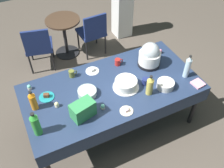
{
  "coord_description": "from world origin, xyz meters",
  "views": [
    {
      "loc": [
        -0.95,
        -1.96,
        2.99
      ],
      "look_at": [
        0.0,
        0.0,
        0.8
      ],
      "focal_mm": 40.34,
      "sensor_mm": 36.0,
      "label": 1
    }
  ],
  "objects_px": {
    "cupcake_vanilla": "(57,105)",
    "round_cafe_table": "(64,31)",
    "potluck_table": "(112,90)",
    "soda_bottle_water": "(188,67)",
    "dessert_plate_teal": "(47,96)",
    "soda_carton": "(83,110)",
    "maroon_chair_right": "(93,31)",
    "coffee_mug_olive": "(72,74)",
    "water_cooler": "(122,8)",
    "frosted_layer_cake": "(126,84)",
    "cupcake_lemon": "(29,87)",
    "coffee_mug_navy": "(146,81)",
    "glass_salad_bowl": "(87,92)",
    "soda_bottle_lime_soda": "(36,124)",
    "cupcake_cocoa": "(160,51)",
    "ceramic_snack_bowl": "(165,85)",
    "soda_bottle_ginger_ale": "(150,86)",
    "maroon_chair_left": "(38,45)",
    "soda_bottle_orange_juice": "(33,101)",
    "cupcake_mint": "(103,107)",
    "coffee_mug_red": "(118,62)",
    "slow_cooker": "(150,55)",
    "dessert_plate_white": "(92,71)",
    "dessert_plate_cream": "(126,111)"
  },
  "relations": [
    {
      "from": "cupcake_vanilla",
      "to": "round_cafe_table",
      "type": "distance_m",
      "value": 1.99
    },
    {
      "from": "potluck_table",
      "to": "soda_bottle_water",
      "type": "xyz_separation_m",
      "value": [
        0.94,
        -0.24,
        0.22
      ]
    },
    {
      "from": "dessert_plate_teal",
      "to": "cupcake_vanilla",
      "type": "relative_size",
      "value": 2.7
    },
    {
      "from": "soda_carton",
      "to": "maroon_chair_right",
      "type": "height_order",
      "value": "soda_carton"
    },
    {
      "from": "soda_bottle_water",
      "to": "coffee_mug_olive",
      "type": "distance_m",
      "value": 1.47
    },
    {
      "from": "soda_carton",
      "to": "water_cooler",
      "type": "distance_m",
      "value": 2.8
    },
    {
      "from": "frosted_layer_cake",
      "to": "maroon_chair_right",
      "type": "xyz_separation_m",
      "value": [
        0.25,
        1.71,
        -0.32
      ]
    },
    {
      "from": "cupcake_lemon",
      "to": "coffee_mug_navy",
      "type": "relative_size",
      "value": 0.53
    },
    {
      "from": "glass_salad_bowl",
      "to": "cupcake_vanilla",
      "type": "distance_m",
      "value": 0.39
    },
    {
      "from": "frosted_layer_cake",
      "to": "soda_bottle_lime_soda",
      "type": "bearing_deg",
      "value": -170.65
    },
    {
      "from": "cupcake_cocoa",
      "to": "round_cafe_table",
      "type": "bearing_deg",
      "value": 122.02
    },
    {
      "from": "soda_bottle_water",
      "to": "soda_carton",
      "type": "relative_size",
      "value": 1.29
    },
    {
      "from": "round_cafe_table",
      "to": "soda_bottle_lime_soda",
      "type": "bearing_deg",
      "value": -113.91
    },
    {
      "from": "soda_bottle_lime_soda",
      "to": "soda_bottle_water",
      "type": "distance_m",
      "value": 1.93
    },
    {
      "from": "ceramic_snack_bowl",
      "to": "dessert_plate_teal",
      "type": "height_order",
      "value": "ceramic_snack_bowl"
    },
    {
      "from": "soda_bottle_ginger_ale",
      "to": "round_cafe_table",
      "type": "relative_size",
      "value": 0.39
    },
    {
      "from": "maroon_chair_left",
      "to": "maroon_chair_right",
      "type": "bearing_deg",
      "value": -0.11
    },
    {
      "from": "soda_bottle_orange_juice",
      "to": "soda_carton",
      "type": "distance_m",
      "value": 0.57
    },
    {
      "from": "cupcake_cocoa",
      "to": "cupcake_mint",
      "type": "distance_m",
      "value": 1.29
    },
    {
      "from": "soda_bottle_ginger_ale",
      "to": "coffee_mug_red",
      "type": "distance_m",
      "value": 0.65
    },
    {
      "from": "slow_cooker",
      "to": "ceramic_snack_bowl",
      "type": "height_order",
      "value": "slow_cooker"
    },
    {
      "from": "coffee_mug_red",
      "to": "soda_carton",
      "type": "distance_m",
      "value": 0.96
    },
    {
      "from": "slow_cooker",
      "to": "soda_bottle_water",
      "type": "distance_m",
      "value": 0.51
    },
    {
      "from": "ceramic_snack_bowl",
      "to": "cupcake_mint",
      "type": "bearing_deg",
      "value": 178.4
    },
    {
      "from": "potluck_table",
      "to": "water_cooler",
      "type": "relative_size",
      "value": 1.77
    },
    {
      "from": "coffee_mug_navy",
      "to": "coffee_mug_olive",
      "type": "xyz_separation_m",
      "value": [
        -0.78,
        0.53,
        0.01
      ]
    },
    {
      "from": "coffee_mug_red",
      "to": "round_cafe_table",
      "type": "distance_m",
      "value": 1.56
    },
    {
      "from": "soda_bottle_lime_soda",
      "to": "dessert_plate_teal",
      "type": "bearing_deg",
      "value": 64.88
    },
    {
      "from": "soda_bottle_lime_soda",
      "to": "ceramic_snack_bowl",
      "type": "bearing_deg",
      "value": -0.77
    },
    {
      "from": "coffee_mug_navy",
      "to": "maroon_chair_left",
      "type": "distance_m",
      "value": 2.03
    },
    {
      "from": "soda_bottle_lime_soda",
      "to": "coffee_mug_red",
      "type": "xyz_separation_m",
      "value": [
        1.25,
        0.62,
        -0.1
      ]
    },
    {
      "from": "dessert_plate_teal",
      "to": "soda_bottle_orange_juice",
      "type": "relative_size",
      "value": 0.66
    },
    {
      "from": "coffee_mug_navy",
      "to": "cupcake_vanilla",
      "type": "bearing_deg",
      "value": 173.68
    },
    {
      "from": "soda_bottle_orange_juice",
      "to": "coffee_mug_olive",
      "type": "height_order",
      "value": "soda_bottle_orange_juice"
    },
    {
      "from": "cupcake_vanilla",
      "to": "maroon_chair_right",
      "type": "height_order",
      "value": "maroon_chair_right"
    },
    {
      "from": "maroon_chair_left",
      "to": "round_cafe_table",
      "type": "relative_size",
      "value": 1.18
    },
    {
      "from": "dessert_plate_white",
      "to": "soda_carton",
      "type": "distance_m",
      "value": 0.74
    },
    {
      "from": "cupcake_lemon",
      "to": "coffee_mug_navy",
      "type": "distance_m",
      "value": 1.44
    },
    {
      "from": "coffee_mug_navy",
      "to": "frosted_layer_cake",
      "type": "bearing_deg",
      "value": 169.27
    },
    {
      "from": "glass_salad_bowl",
      "to": "soda_bottle_water",
      "type": "height_order",
      "value": "soda_bottle_water"
    },
    {
      "from": "frosted_layer_cake",
      "to": "dessert_plate_cream",
      "type": "relative_size",
      "value": 2.12
    },
    {
      "from": "cupcake_mint",
      "to": "frosted_layer_cake",
      "type": "bearing_deg",
      "value": 25.13
    },
    {
      "from": "dessert_plate_teal",
      "to": "slow_cooker",
      "type": "bearing_deg",
      "value": -0.77
    },
    {
      "from": "glass_salad_bowl",
      "to": "slow_cooker",
      "type": "bearing_deg",
      "value": 8.86
    },
    {
      "from": "dessert_plate_white",
      "to": "soda_bottle_orange_juice",
      "type": "xyz_separation_m",
      "value": [
        -0.83,
        -0.29,
        0.12
      ]
    },
    {
      "from": "soda_bottle_lime_soda",
      "to": "soda_bottle_orange_juice",
      "type": "distance_m",
      "value": 0.35
    },
    {
      "from": "cupcake_cocoa",
      "to": "cupcake_lemon",
      "type": "xyz_separation_m",
      "value": [
        -1.84,
        0.1,
        0.0
      ]
    },
    {
      "from": "glass_salad_bowl",
      "to": "soda_bottle_lime_soda",
      "type": "xyz_separation_m",
      "value": [
        -0.67,
        -0.29,
        0.11
      ]
    },
    {
      "from": "glass_salad_bowl",
      "to": "soda_bottle_ginger_ale",
      "type": "relative_size",
      "value": 0.81
    },
    {
      "from": "cupcake_vanilla",
      "to": "slow_cooker",
      "type": "bearing_deg",
      "value": 7.34
    }
  ]
}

